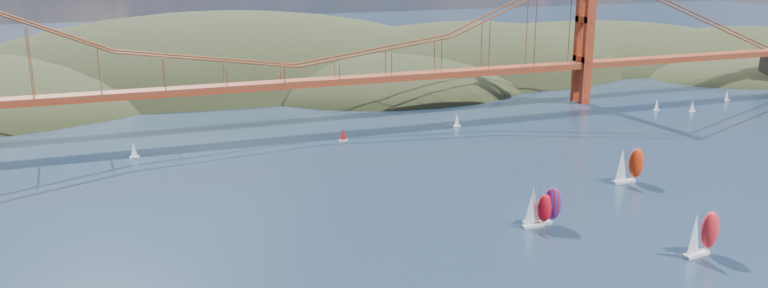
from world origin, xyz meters
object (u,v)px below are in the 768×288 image
Objects in this scene: racer_0 at (537,210)px; racer_1 at (702,233)px; racer_3 at (629,165)px; racer_rwb at (542,204)px.

racer_1 is at bearing -49.63° from racer_0.
racer_3 is 43.61m from racer_rwb.
racer_1 is 0.98× the size of racer_3.
racer_rwb is (1.92, 0.99, 0.76)m from racer_0.
racer_3 is (41.21, 19.91, 1.04)m from racer_0.
racer_0 is at bearing -135.03° from racer_rwb.
racer_0 is at bearing -154.74° from racer_3.
racer_rwb is (-21.59, 27.49, -0.17)m from racer_1.
racer_1 is (23.52, -26.50, 0.93)m from racer_0.
racer_3 reaches higher than racer_0.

